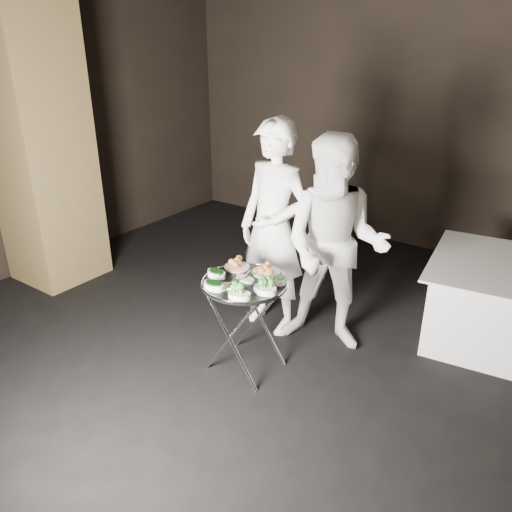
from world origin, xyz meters
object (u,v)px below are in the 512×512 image
Objects in this scene: tray_stand at (245,321)px; waiter_right at (335,247)px; waiter_left at (274,229)px; serving_tray at (245,282)px; dining_table at (504,304)px.

waiter_right is (0.39, 0.73, 0.49)m from tray_stand.
tray_stand is 0.40× the size of waiter_left.
serving_tray is at bearing -67.08° from waiter_left.
serving_tray is 0.53× the size of dining_table.
waiter_right is 1.62m from dining_table.
dining_table is (1.61, 1.63, -0.06)m from tray_stand.
serving_tray is (-0.00, -0.00, 0.35)m from tray_stand.
waiter_left is 1.50× the size of dining_table.
serving_tray is at bearing -134.44° from waiter_right.
waiter_left is at bearing 105.63° from tray_stand.
serving_tray reaches higher than dining_table.
serving_tray is 0.74m from waiter_left.
tray_stand is 1.14× the size of serving_tray.
waiter_right reaches higher than tray_stand.
serving_tray is 0.35× the size of waiter_left.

